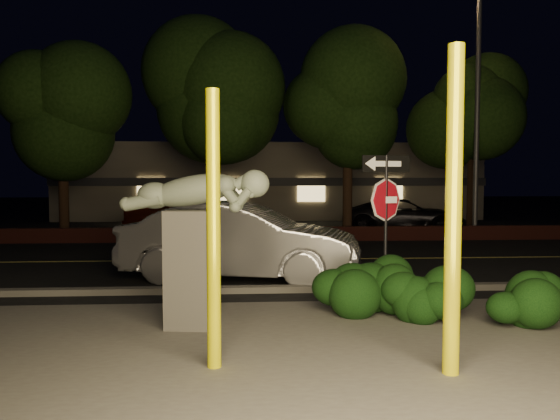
# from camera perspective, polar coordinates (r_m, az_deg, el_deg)

# --- Properties ---
(ground) EXTENTS (90.00, 90.00, 0.00)m
(ground) POSITION_cam_1_polar(r_m,az_deg,el_deg) (17.67, 0.73, -3.77)
(ground) COLOR black
(ground) RESTS_ON ground
(patio) EXTENTS (14.00, 6.00, 0.02)m
(patio) POSITION_cam_1_polar(r_m,az_deg,el_deg) (6.97, 7.91, -14.99)
(patio) COLOR #4C4944
(patio) RESTS_ON ground
(road) EXTENTS (80.00, 8.00, 0.01)m
(road) POSITION_cam_1_polar(r_m,az_deg,el_deg) (14.71, 1.62, -5.21)
(road) COLOR black
(road) RESTS_ON ground
(lane_marking) EXTENTS (80.00, 0.12, 0.00)m
(lane_marking) POSITION_cam_1_polar(r_m,az_deg,el_deg) (14.71, 1.62, -5.16)
(lane_marking) COLOR #BAAC4A
(lane_marking) RESTS_ON road
(curb) EXTENTS (80.00, 0.25, 0.12)m
(curb) POSITION_cam_1_polar(r_m,az_deg,el_deg) (10.69, 3.67, -8.20)
(curb) COLOR #4C4944
(curb) RESTS_ON ground
(brick_wall) EXTENTS (40.00, 0.35, 0.50)m
(brick_wall) POSITION_cam_1_polar(r_m,az_deg,el_deg) (18.93, 0.43, -2.53)
(brick_wall) COLOR #4E1D19
(brick_wall) RESTS_ON ground
(parking_lot) EXTENTS (40.00, 12.00, 0.01)m
(parking_lot) POSITION_cam_1_polar(r_m,az_deg,el_deg) (24.62, -0.52, -1.73)
(parking_lot) COLOR black
(parking_lot) RESTS_ON ground
(building) EXTENTS (22.00, 10.20, 4.00)m
(building) POSITION_cam_1_polar(r_m,az_deg,el_deg) (32.50, -1.30, 3.03)
(building) COLOR #6D6257
(building) RESTS_ON ground
(tree_far_a) EXTENTS (4.60, 4.60, 7.43)m
(tree_far_a) POSITION_cam_1_polar(r_m,az_deg,el_deg) (21.76, -21.89, 11.44)
(tree_far_a) COLOR black
(tree_far_a) RESTS_ON ground
(tree_far_b) EXTENTS (5.20, 5.20, 8.41)m
(tree_far_b) POSITION_cam_1_polar(r_m,az_deg,el_deg) (21.07, -6.95, 13.89)
(tree_far_b) COLOR black
(tree_far_b) RESTS_ON ground
(tree_far_c) EXTENTS (4.80, 4.80, 7.84)m
(tree_far_c) POSITION_cam_1_polar(r_m,az_deg,el_deg) (20.93, 7.15, 12.87)
(tree_far_c) COLOR black
(tree_far_c) RESTS_ON ground
(tree_far_d) EXTENTS (4.40, 4.40, 7.42)m
(tree_far_d) POSITION_cam_1_polar(r_m,az_deg,el_deg) (22.81, 19.58, 11.30)
(tree_far_d) COLOR black
(tree_far_d) RESTS_ON ground
(yellow_pole_left) EXTENTS (0.16, 0.16, 3.21)m
(yellow_pole_left) POSITION_cam_1_polar(r_m,az_deg,el_deg) (6.26, -6.98, -2.16)
(yellow_pole_left) COLOR #FFF906
(yellow_pole_left) RESTS_ON ground
(yellow_pole_right) EXTENTS (0.18, 0.18, 3.65)m
(yellow_pole_right) POSITION_cam_1_polar(r_m,az_deg,el_deg) (6.28, 17.66, -0.25)
(yellow_pole_right) COLOR #FFF30D
(yellow_pole_right) RESTS_ON ground
(signpost) EXTENTS (0.85, 0.24, 2.57)m
(signpost) POSITION_cam_1_polar(r_m,az_deg,el_deg) (9.23, 11.01, 1.01)
(signpost) COLOR black
(signpost) RESTS_ON ground
(sculpture) EXTENTS (2.18, 0.81, 2.32)m
(sculpture) POSITION_cam_1_polar(r_m,az_deg,el_deg) (8.09, -9.03, -2.14)
(sculpture) COLOR #4C4944
(sculpture) RESTS_ON ground
(hedge_center) EXTENTS (2.19, 1.31, 1.07)m
(hedge_center) POSITION_cam_1_polar(r_m,az_deg,el_deg) (8.99, 9.53, -7.36)
(hedge_center) COLOR black
(hedge_center) RESTS_ON ground
(hedge_right) EXTENTS (1.66, 1.05, 1.02)m
(hedge_right) POSITION_cam_1_polar(r_m,az_deg,el_deg) (8.64, 15.56, -8.06)
(hedge_right) COLOR black
(hedge_right) RESTS_ON ground
(hedge_far_right) EXTENTS (1.47, 1.18, 0.89)m
(hedge_far_right) POSITION_cam_1_polar(r_m,az_deg,el_deg) (8.93, 24.59, -8.29)
(hedge_far_right) COLOR black
(hedge_far_right) RESTS_ON ground
(streetlight) EXTENTS (1.34, 0.39, 8.88)m
(streetlight) POSITION_cam_1_polar(r_m,az_deg,el_deg) (20.95, 19.46, 11.65)
(streetlight) COLOR #4D4D52
(streetlight) RESTS_ON ground
(silver_sedan) EXTENTS (5.37, 2.96, 1.68)m
(silver_sedan) POSITION_cam_1_polar(r_m,az_deg,el_deg) (11.77, -4.12, -3.28)
(silver_sedan) COLOR silver
(silver_sedan) RESTS_ON ground
(parked_car_red) EXTENTS (4.80, 2.20, 1.59)m
(parked_car_red) POSITION_cam_1_polar(r_m,az_deg,el_deg) (21.96, -9.90, -0.33)
(parked_car_red) COLOR maroon
(parked_car_red) RESTS_ON ground
(parked_car_darkred) EXTENTS (4.67, 2.50, 1.29)m
(parked_car_darkred) POSITION_cam_1_polar(r_m,az_deg,el_deg) (22.29, -6.53, -0.65)
(parked_car_darkred) COLOR #441008
(parked_car_darkred) RESTS_ON ground
(parked_car_dark) EXTENTS (5.13, 3.16, 1.33)m
(parked_car_dark) POSITION_cam_1_polar(r_m,az_deg,el_deg) (22.97, 12.88, -0.54)
(parked_car_dark) COLOR black
(parked_car_dark) RESTS_ON ground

